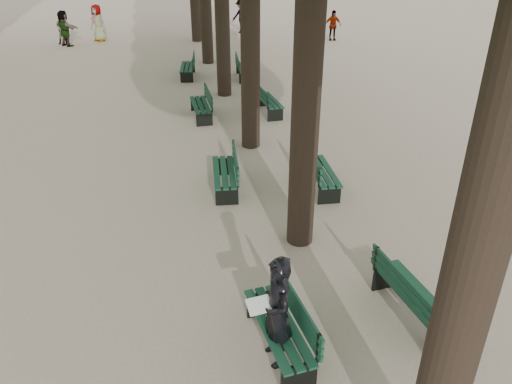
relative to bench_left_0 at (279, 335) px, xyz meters
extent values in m
plane|color=tan|center=(-0.37, -0.24, -0.27)|extent=(120.00, 120.00, 0.00)
cylinder|color=#33261C|center=(1.13, -2.24, 3.48)|extent=(0.52, 0.52, 7.50)
cylinder|color=#33261C|center=(1.13, 2.76, 3.48)|extent=(0.52, 0.52, 7.50)
cylinder|color=#33261C|center=(1.13, 7.76, 3.48)|extent=(0.52, 0.52, 7.50)
cube|color=black|center=(-0.02, 0.00, -0.05)|extent=(0.71, 1.84, 0.45)
cube|color=#0D3122|center=(-0.02, 0.00, 0.18)|extent=(0.73, 1.85, 0.04)
cube|color=#0D3122|center=(0.26, 0.03, 0.45)|extent=(0.23, 1.79, 0.40)
cube|color=black|center=(-0.02, 5.26, -0.05)|extent=(0.70, 1.84, 0.45)
cube|color=#0D3122|center=(-0.02, 5.26, 0.18)|extent=(0.72, 1.85, 0.04)
cube|color=#0D3122|center=(0.26, 5.23, 0.45)|extent=(0.22, 1.79, 0.40)
cube|color=black|center=(-0.02, 10.40, -0.05)|extent=(0.54, 1.81, 0.45)
cube|color=#0D3122|center=(-0.02, 10.40, 0.18)|extent=(0.56, 1.81, 0.04)
cube|color=#0D3122|center=(0.26, 10.41, 0.45)|extent=(0.06, 1.80, 0.40)
cube|color=black|center=(-0.02, 15.45, -0.05)|extent=(0.76, 1.85, 0.45)
cube|color=#0D3122|center=(-0.02, 15.45, 0.18)|extent=(0.78, 1.86, 0.04)
cube|color=#0D3122|center=(0.26, 15.42, 0.45)|extent=(0.29, 1.79, 0.40)
cube|color=black|center=(2.28, 0.22, -0.05)|extent=(0.71, 1.84, 0.45)
cube|color=#0D3122|center=(2.28, 0.22, 0.18)|extent=(0.73, 1.85, 0.04)
cube|color=#0D3122|center=(2.01, 0.19, 0.45)|extent=(0.23, 1.79, 0.40)
cube|color=black|center=(2.28, 4.83, -0.05)|extent=(0.64, 1.83, 0.45)
cube|color=#0D3122|center=(2.28, 4.83, 0.18)|extent=(0.66, 1.83, 0.04)
cube|color=#0D3122|center=(2.00, 4.85, 0.45)|extent=(0.16, 1.80, 0.40)
cube|color=black|center=(2.28, 10.38, -0.05)|extent=(0.63, 1.83, 0.45)
cube|color=#0D3122|center=(2.28, 10.38, 0.18)|extent=(0.65, 1.83, 0.04)
cube|color=#0D3122|center=(2.00, 10.36, 0.45)|extent=(0.16, 1.80, 0.40)
cube|color=black|center=(2.28, 14.81, -0.05)|extent=(0.69, 1.84, 0.45)
cube|color=#0D3122|center=(2.28, 14.81, 0.18)|extent=(0.71, 1.84, 0.04)
cube|color=#0D3122|center=(2.00, 14.84, 0.45)|extent=(0.22, 1.80, 0.40)
imported|color=black|center=(-0.09, -0.18, 0.61)|extent=(0.44, 0.75, 1.76)
cube|color=white|center=(-0.34, -0.18, 0.78)|extent=(0.37, 0.29, 0.12)
imported|color=#262628|center=(-5.66, 22.90, 0.62)|extent=(1.39, 1.46, 1.79)
imported|color=#262628|center=(8.44, 21.41, 0.52)|extent=(0.95, 0.40, 1.58)
imported|color=#262628|center=(3.95, 24.52, 0.67)|extent=(1.13, 1.12, 1.88)
imported|color=#262628|center=(-4.05, 23.84, 0.68)|extent=(0.95, 0.90, 1.90)
imported|color=#262628|center=(-5.81, 23.43, 0.52)|extent=(0.83, 0.51, 1.59)
camera|label=1|loc=(-1.47, -5.32, 5.37)|focal=35.00mm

